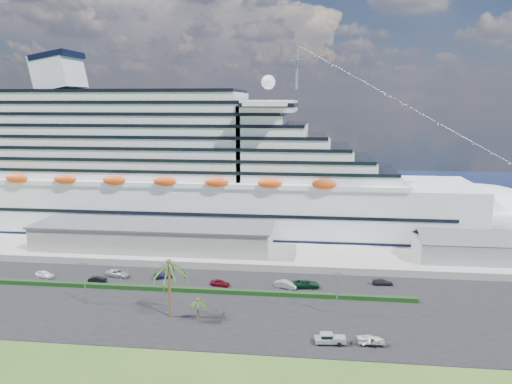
# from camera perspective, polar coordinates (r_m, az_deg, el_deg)

# --- Properties ---
(ground) EXTENTS (420.00, 420.00, 0.00)m
(ground) POSITION_cam_1_polar(r_m,az_deg,el_deg) (89.01, -4.09, -15.43)
(ground) COLOR #2C4F1A
(ground) RESTS_ON ground
(asphalt_lot) EXTENTS (140.00, 38.00, 0.12)m
(asphalt_lot) POSITION_cam_1_polar(r_m,az_deg,el_deg) (98.84, -2.86, -12.67)
(asphalt_lot) COLOR black
(asphalt_lot) RESTS_ON ground
(wharf) EXTENTS (240.00, 20.00, 1.80)m
(wharf) POSITION_cam_1_polar(r_m,az_deg,el_deg) (125.50, -0.64, -7.19)
(wharf) COLOR gray
(wharf) RESTS_ON ground
(water) EXTENTS (420.00, 160.00, 0.02)m
(water) POSITION_cam_1_polar(r_m,az_deg,el_deg) (212.80, 2.50, -0.18)
(water) COLOR black
(water) RESTS_ON ground
(cruise_ship) EXTENTS (191.00, 38.00, 54.00)m
(cruise_ship) POSITION_cam_1_polar(r_m,az_deg,el_deg) (149.05, -7.69, 1.74)
(cruise_ship) COLOR silver
(cruise_ship) RESTS_ON ground
(terminal_building) EXTENTS (61.00, 15.00, 6.30)m
(terminal_building) POSITION_cam_1_polar(r_m,az_deg,el_deg) (129.84, -11.69, -4.92)
(terminal_building) COLOR gray
(terminal_building) RESTS_ON wharf
(port_shed) EXTENTS (24.00, 12.31, 7.37)m
(port_shed) POSITION_cam_1_polar(r_m,az_deg,el_deg) (128.79, 23.10, -5.96)
(port_shed) COLOR gray
(port_shed) RESTS_ON wharf
(hedge) EXTENTS (88.00, 1.10, 0.90)m
(hedge) POSITION_cam_1_polar(r_m,az_deg,el_deg) (104.72, -6.80, -11.08)
(hedge) COLOR black
(hedge) RESTS_ON asphalt_lot
(lamp_post_left) EXTENTS (1.60, 0.35, 8.27)m
(lamp_post_left) POSITION_cam_1_polar(r_m,az_deg,el_deg) (102.55, -19.01, -9.21)
(lamp_post_left) COLOR gray
(lamp_post_left) RESTS_ON asphalt_lot
(lamp_post_right) EXTENTS (1.60, 0.35, 8.27)m
(lamp_post_right) POSITION_cam_1_polar(r_m,az_deg,el_deg) (92.95, 9.26, -10.81)
(lamp_post_right) COLOR gray
(lamp_post_right) RESTS_ON asphalt_lot
(palm_tall) EXTENTS (8.82, 8.82, 11.13)m
(palm_tall) POSITION_cam_1_polar(r_m,az_deg,el_deg) (91.40, -9.92, -8.62)
(palm_tall) COLOR #47301E
(palm_tall) RESTS_ON ground
(palm_short) EXTENTS (3.53, 3.53, 4.56)m
(palm_short) POSITION_cam_1_polar(r_m,az_deg,el_deg) (90.63, -6.68, -12.45)
(palm_short) COLOR #47301E
(palm_short) RESTS_ON ground
(parked_car_0) EXTENTS (4.68, 2.94, 1.49)m
(parked_car_0) POSITION_cam_1_polar(r_m,az_deg,el_deg) (121.57, -23.00, -8.64)
(parked_car_0) COLOR white
(parked_car_0) RESTS_ON asphalt_lot
(parked_car_1) EXTENTS (4.04, 1.99, 1.27)m
(parked_car_1) POSITION_cam_1_polar(r_m,az_deg,el_deg) (114.59, -17.66, -9.50)
(parked_car_1) COLOR black
(parked_car_1) RESTS_ON asphalt_lot
(parked_car_2) EXTENTS (5.90, 3.72, 1.52)m
(parked_car_2) POSITION_cam_1_polar(r_m,az_deg,el_deg) (116.83, -15.53, -8.94)
(parked_car_2) COLOR #A1A4A9
(parked_car_2) RESTS_ON asphalt_lot
(parked_car_3) EXTENTS (4.63, 3.38, 1.25)m
(parked_car_3) POSITION_cam_1_polar(r_m,az_deg,el_deg) (113.61, -10.57, -9.35)
(parked_car_3) COLOR #1C1753
(parked_car_3) RESTS_ON asphalt_lot
(parked_car_4) EXTENTS (4.37, 2.40, 1.41)m
(parked_car_4) POSITION_cam_1_polar(r_m,az_deg,el_deg) (107.48, -4.13, -10.31)
(parked_car_4) COLOR maroon
(parked_car_4) RESTS_ON asphalt_lot
(parked_car_5) EXTENTS (5.05, 3.08, 1.57)m
(parked_car_5) POSITION_cam_1_polar(r_m,az_deg,el_deg) (106.26, 3.41, -10.50)
(parked_car_5) COLOR #93959A
(parked_car_5) RESTS_ON asphalt_lot
(parked_car_6) EXTENTS (5.83, 3.00, 1.57)m
(parked_car_6) POSITION_cam_1_polar(r_m,az_deg,el_deg) (106.83, 5.73, -10.42)
(parked_car_6) COLOR black
(parked_car_6) RESTS_ON asphalt_lot
(parked_car_7) EXTENTS (4.51, 2.11, 1.27)m
(parked_car_7) POSITION_cam_1_polar(r_m,az_deg,el_deg) (111.16, 14.24, -9.94)
(parked_car_7) COLOR #222227
(parked_car_7) RESTS_ON asphalt_lot
(pickup_truck) EXTENTS (5.11, 2.33, 1.74)m
(pickup_truck) POSITION_cam_1_polar(r_m,az_deg,el_deg) (84.39, 8.42, -16.22)
(pickup_truck) COLOR black
(pickup_truck) RESTS_ON asphalt_lot
(boat_trailer) EXTENTS (5.47, 3.58, 1.57)m
(boat_trailer) POSITION_cam_1_polar(r_m,az_deg,el_deg) (85.12, 13.07, -16.08)
(boat_trailer) COLOR gray
(boat_trailer) RESTS_ON asphalt_lot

